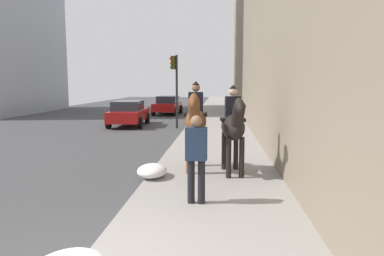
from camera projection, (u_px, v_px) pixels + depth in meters
The scene contains 7 objects.
mounted_horse_near at pixel (196, 120), 9.38m from camera, with size 2.15×0.61×2.36m.
mounted_horse_far at pixel (233, 125), 8.99m from camera, with size 2.15×0.72×2.26m.
pedestrian_greeting at pixel (196, 153), 6.80m from camera, with size 0.28×0.41×1.70m.
car_near_lane at pixel (129, 113), 20.32m from camera, with size 4.20×2.07×1.44m.
car_mid_lane at pixel (168, 105), 28.06m from camera, with size 4.04×2.05×1.44m.
traffic_light_near_curb at pixel (175, 80), 19.11m from camera, with size 0.20×0.44×3.91m.
snow_pile_far at pixel (152, 171), 8.81m from camera, with size 0.94×0.72×0.33m, color white.
Camera 1 is at (-4.12, -1.79, 2.41)m, focal length 33.54 mm.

